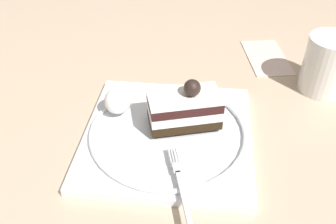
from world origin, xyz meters
The scene contains 7 objects.
ground_plane centered at (0.00, 0.00, 0.00)m, with size 2.40×2.40×0.00m, color tan.
dessert_plate centered at (0.01, 0.02, 0.01)m, with size 0.27×0.27×0.02m.
cake_slice centered at (-0.01, 0.03, 0.04)m, with size 0.09×0.11×0.07m.
whipped_cream_dollop centered at (-0.01, -0.06, 0.04)m, with size 0.04×0.04×0.04m, color white.
fork centered at (0.10, 0.06, 0.02)m, with size 0.12×0.06×0.00m.
drink_glass_near centered at (-0.17, 0.23, 0.04)m, with size 0.08×0.08×0.09m.
folded_napkin centered at (-0.25, 0.13, 0.00)m, with size 0.13×0.07×0.00m, color beige.
Camera 1 is at (0.39, 0.12, 0.37)m, focal length 40.16 mm.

